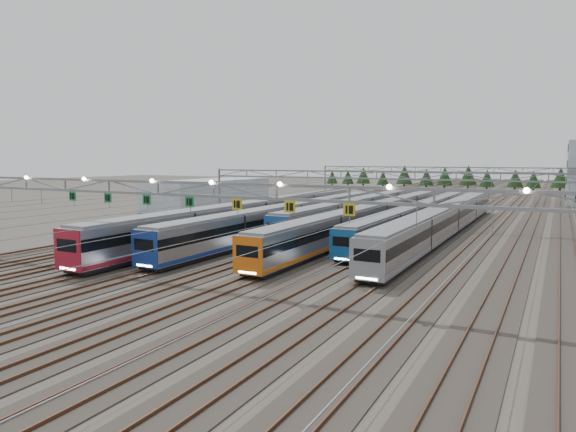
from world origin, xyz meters
The scene contains 13 objects.
ground centered at (0.00, 0.00, 0.00)m, with size 400.00×400.00×0.00m, color #47423A.
track_bed centered at (0.00, 100.00, 1.49)m, with size 54.00×260.00×5.42m.
train_a centered at (-11.25, 24.66, 2.27)m, with size 3.09×58.64×4.03m.
train_b centered at (-6.75, 26.12, 2.12)m, with size 2.87×53.63×3.73m.
train_c centered at (-2.25, 40.93, 2.12)m, with size 2.88×54.33×3.75m.
train_d centered at (2.25, 33.60, 2.05)m, with size 2.76×64.86×3.60m.
train_e centered at (6.75, 38.61, 1.93)m, with size 2.59×57.30×3.36m.
train_f centered at (11.25, 34.33, 2.11)m, with size 2.85×61.50×3.71m.
gantry_near centered at (-0.05, -0.12, 7.09)m, with size 56.36×0.61×8.08m.
gantry_mid centered at (0.00, 40.00, 6.39)m, with size 56.36×0.36×8.00m.
gantry_far centered at (0.00, 85.00, 6.39)m, with size 56.36×0.36×8.00m.
west_shed centered at (-38.09, 50.75, 2.76)m, with size 10.00×30.00×5.51m, color #96A6B3.
treeline centered at (5.40, 127.89, 4.23)m, with size 106.40×5.60×7.02m.
Camera 1 is at (23.62, -32.28, 9.69)m, focal length 32.00 mm.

